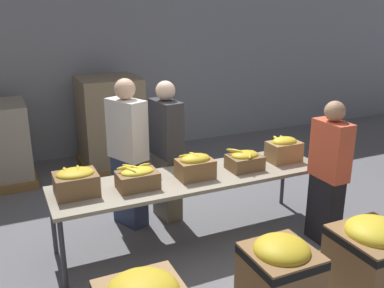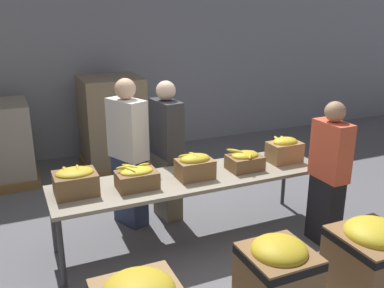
# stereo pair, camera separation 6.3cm
# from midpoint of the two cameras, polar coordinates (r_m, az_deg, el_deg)

# --- Properties ---
(ground_plane) EXTENTS (30.00, 30.00, 0.00)m
(ground_plane) POSITION_cam_midpoint_polar(r_m,az_deg,el_deg) (5.06, -0.26, -12.42)
(ground_plane) COLOR slate
(wall_back) EXTENTS (16.00, 0.08, 4.00)m
(wall_back) POSITION_cam_midpoint_polar(r_m,az_deg,el_deg) (7.69, -11.38, 13.45)
(wall_back) COLOR #9399A3
(wall_back) RESTS_ON ground_plane
(sorting_table) EXTENTS (3.08, 0.79, 0.77)m
(sorting_table) POSITION_cam_midpoint_polar(r_m,az_deg,el_deg) (4.73, -0.27, -4.86)
(sorting_table) COLOR #9E937F
(sorting_table) RESTS_ON ground_plane
(banana_box_0) EXTENTS (0.42, 0.34, 0.28)m
(banana_box_0) POSITION_cam_midpoint_polar(r_m,az_deg,el_deg) (4.39, -15.63, -4.85)
(banana_box_0) COLOR olive
(banana_box_0) RESTS_ON sorting_table
(banana_box_1) EXTENTS (0.42, 0.30, 0.25)m
(banana_box_1) POSITION_cam_midpoint_polar(r_m,az_deg,el_deg) (4.42, -7.72, -4.49)
(banana_box_1) COLOR olive
(banana_box_1) RESTS_ON sorting_table
(banana_box_2) EXTENTS (0.39, 0.27, 0.28)m
(banana_box_2) POSITION_cam_midpoint_polar(r_m,az_deg,el_deg) (4.63, 0.03, -2.94)
(banana_box_2) COLOR olive
(banana_box_2) RESTS_ON sorting_table
(banana_box_3) EXTENTS (0.38, 0.34, 0.24)m
(banana_box_3) POSITION_cam_midpoint_polar(r_m,az_deg,el_deg) (4.92, 6.67, -2.15)
(banana_box_3) COLOR olive
(banana_box_3) RESTS_ON sorting_table
(banana_box_4) EXTENTS (0.39, 0.30, 0.31)m
(banana_box_4) POSITION_cam_midpoint_polar(r_m,az_deg,el_deg) (5.24, 11.81, -0.65)
(banana_box_4) COLOR #A37A4C
(banana_box_4) RESTS_ON sorting_table
(volunteer_0) EXTENTS (0.29, 0.49, 1.74)m
(volunteer_0) POSITION_cam_midpoint_polar(r_m,az_deg,el_deg) (5.20, -3.76, -1.12)
(volunteer_0) COLOR #6B604C
(volunteer_0) RESTS_ON ground_plane
(volunteer_1) EXTENTS (0.22, 0.44, 1.62)m
(volunteer_1) POSITION_cam_midpoint_polar(r_m,az_deg,el_deg) (4.88, 17.35, -3.91)
(volunteer_1) COLOR black
(volunteer_1) RESTS_ON ground_plane
(volunteer_2) EXTENTS (0.41, 0.54, 1.79)m
(volunteer_2) POSITION_cam_midpoint_polar(r_m,az_deg,el_deg) (5.08, -8.88, -1.42)
(volunteer_2) COLOR #2D3856
(volunteer_2) RESTS_ON ground_plane
(donation_bin_1) EXTENTS (0.54, 0.54, 0.79)m
(donation_bin_1) POSITION_cam_midpoint_polar(r_m,az_deg,el_deg) (3.74, 11.10, -17.28)
(donation_bin_1) COLOR olive
(donation_bin_1) RESTS_ON ground_plane
(donation_bin_2) EXTENTS (0.65, 0.65, 0.72)m
(donation_bin_2) POSITION_cam_midpoint_polar(r_m,az_deg,el_deg) (4.37, 22.57, -13.41)
(donation_bin_2) COLOR olive
(donation_bin_2) RESTS_ON ground_plane
(pallet_stack_0) EXTENTS (1.02, 1.02, 1.49)m
(pallet_stack_0) POSITION_cam_midpoint_polar(r_m,az_deg,el_deg) (7.08, -11.09, 2.68)
(pallet_stack_0) COLOR olive
(pallet_stack_0) RESTS_ON ground_plane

